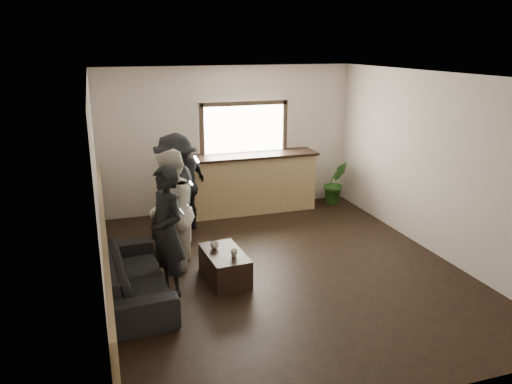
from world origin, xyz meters
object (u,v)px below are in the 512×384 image
object	(u,v)px
bar_counter	(248,179)
sofa	(134,276)
person_a	(167,232)
person_b	(171,212)
coffee_table	(225,266)
cup_a	(214,245)
cup_b	(234,253)
potted_plant	(335,183)
person_c	(177,192)
person_d	(187,185)

from	to	relation	value
bar_counter	sofa	xyz separation A→B (m)	(-2.45, -2.89, -0.34)
person_a	person_b	xyz separation A→B (m)	(0.16, 0.72, 0.02)
sofa	coffee_table	size ratio (longest dim) A/B	2.23
cup_a	person_a	bearing A→B (deg)	-153.62
sofa	coffee_table	distance (m)	1.27
sofa	cup_b	distance (m)	1.36
potted_plant	person_a	bearing A→B (deg)	-143.66
bar_counter	cup_b	size ratio (longest dim) A/B	25.54
person_c	person_d	bearing A→B (deg)	-177.48
sofa	person_a	size ratio (longest dim) A/B	1.17
bar_counter	person_c	size ratio (longest dim) A/B	1.44
person_a	person_c	distance (m)	1.58
cup_b	person_c	distance (m)	1.69
sofa	cup_b	world-z (taller)	sofa
potted_plant	person_c	size ratio (longest dim) A/B	0.47
person_a	cup_b	bearing A→B (deg)	67.07
cup_b	person_d	xyz separation A→B (m)	(-0.23, 2.22, 0.38)
potted_plant	cup_a	bearing A→B (deg)	-141.73
bar_counter	person_d	world-z (taller)	bar_counter
cup_a	person_d	bearing A→B (deg)	91.12
person_a	potted_plant	bearing A→B (deg)	103.55
cup_b	person_a	bearing A→B (deg)	179.86
person_a	person_d	size ratio (longest dim) A/B	1.05
person_b	coffee_table	bearing A→B (deg)	66.99
cup_a	person_c	size ratio (longest dim) A/B	0.06
bar_counter	person_b	xyz separation A→B (m)	(-1.84, -2.20, 0.25)
coffee_table	cup_b	world-z (taller)	cup_b
cup_a	cup_b	distance (m)	0.40
bar_counter	cup_b	xyz separation A→B (m)	(-1.10, -2.93, -0.19)
person_d	sofa	bearing A→B (deg)	18.24
sofa	potted_plant	world-z (taller)	potted_plant
bar_counter	potted_plant	world-z (taller)	bar_counter
person_b	cup_b	bearing A→B (deg)	63.16
potted_plant	person_a	world-z (taller)	person_a
potted_plant	person_a	distance (m)	4.79
person_b	person_c	world-z (taller)	person_c
potted_plant	person_b	size ratio (longest dim) A/B	0.50
person_a	person_d	bearing A→B (deg)	140.60
person_a	person_c	size ratio (longest dim) A/B	0.93
sofa	person_d	distance (m)	2.51
potted_plant	person_d	world-z (taller)	person_d
cup_a	potted_plant	bearing A→B (deg)	38.27
cup_b	coffee_table	bearing A→B (deg)	118.12
person_d	person_a	bearing A→B (deg)	28.81
sofa	person_d	world-z (taller)	person_d
sofa	cup_b	size ratio (longest dim) A/B	19.25
cup_b	person_b	world-z (taller)	person_b
coffee_table	potted_plant	bearing A→B (deg)	41.15
person_a	person_d	xyz separation A→B (m)	(0.66, 2.22, -0.04)
person_c	cup_a	bearing A→B (deg)	40.08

